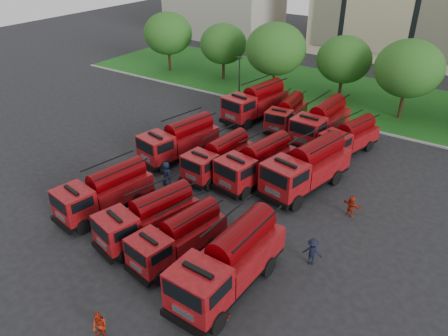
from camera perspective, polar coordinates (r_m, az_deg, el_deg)
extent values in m
plane|color=black|center=(31.43, 0.61, -4.43)|extent=(140.00, 140.00, 0.00)
cube|color=#174D14|center=(52.89, 16.53, 8.90)|extent=(70.00, 16.00, 0.12)
cube|color=gray|center=(45.69, 13.16, 6.16)|extent=(70.00, 0.30, 0.14)
cube|color=gray|center=(80.35, 0.04, 20.40)|extent=(18.00, 12.00, 10.00)
cylinder|color=#382314|center=(60.44, -7.11, 13.61)|extent=(0.36, 0.36, 2.62)
ellipsoid|color=#204614|center=(59.55, -7.33, 17.04)|extent=(6.30, 6.30, 5.36)
cylinder|color=#382314|center=(56.53, -0.08, 12.59)|extent=(0.36, 0.36, 2.38)
ellipsoid|color=#204614|center=(55.66, -0.08, 15.91)|extent=(5.71, 5.71, 4.86)
cylinder|color=#382314|center=(51.34, 6.51, 10.90)|extent=(0.36, 0.36, 2.80)
ellipsoid|color=#204614|center=(50.24, 6.77, 15.19)|extent=(6.72, 6.72, 5.71)
cylinder|color=#382314|center=(51.00, 14.90, 9.77)|extent=(0.36, 0.36, 2.45)
ellipsoid|color=#204614|center=(50.00, 15.41, 13.51)|extent=(5.88, 5.88, 5.00)
cylinder|color=#382314|center=(47.91, 22.12, 7.50)|extent=(0.36, 0.36, 2.73)
ellipsoid|color=#204614|center=(46.76, 23.01, 11.88)|extent=(6.55, 6.55, 5.57)
cylinder|color=black|center=(48.38, 2.00, 11.29)|extent=(0.14, 0.14, 5.00)
cube|color=black|center=(47.65, 2.06, 14.21)|extent=(0.60, 0.25, 0.12)
cube|color=black|center=(31.26, -15.05, -4.42)|extent=(3.29, 6.97, 0.29)
cube|color=black|center=(30.08, -20.46, -6.98)|extent=(2.40, 0.63, 0.34)
cube|color=maroon|center=(29.82, -18.99, -4.39)|extent=(2.66, 2.47, 1.87)
cube|color=black|center=(29.24, -20.94, -4.49)|extent=(1.99, 0.38, 0.81)
cube|color=maroon|center=(31.29, -13.63, -2.50)|extent=(3.05, 4.73, 1.24)
cylinder|color=#500103|center=(30.78, -13.85, -0.89)|extent=(2.08, 4.20, 1.44)
cylinder|color=black|center=(31.24, -19.94, -5.51)|extent=(0.51, 1.09, 1.05)
cylinder|color=black|center=(29.56, -17.90, -7.28)|extent=(0.51, 1.09, 1.05)
cylinder|color=black|center=(32.84, -13.58, -2.63)|extent=(0.51, 1.09, 1.05)
cylinder|color=black|center=(31.25, -11.30, -4.13)|extent=(0.51, 1.09, 1.05)
cube|color=black|center=(28.23, -9.66, -7.82)|extent=(3.66, 6.85, 0.28)
cube|color=black|center=(27.11, -15.58, -10.55)|extent=(2.32, 0.79, 0.33)
cube|color=maroon|center=(26.78, -13.87, -7.85)|extent=(2.71, 2.54, 1.82)
cube|color=black|center=(26.20, -15.96, -7.97)|extent=(1.91, 0.52, 0.79)
cube|color=maroon|center=(28.23, -8.05, -5.80)|extent=(3.26, 4.71, 1.21)
cylinder|color=#500103|center=(27.68, -8.19, -4.13)|extent=(2.31, 4.14, 1.40)
cylinder|color=black|center=(28.19, -15.01, -8.82)|extent=(0.57, 1.07, 1.03)
cylinder|color=black|center=(26.65, -12.77, -11.04)|extent=(0.57, 1.07, 1.03)
cylinder|color=black|center=(29.74, -8.09, -5.75)|extent=(0.57, 1.07, 1.03)
cylinder|color=black|center=(28.29, -5.59, -7.64)|extent=(0.57, 1.07, 1.03)
cube|color=black|center=(26.55, -5.84, -10.36)|extent=(3.01, 6.43, 0.26)
cube|color=black|center=(25.20, -11.32, -13.61)|extent=(2.21, 0.58, 0.31)
cube|color=maroon|center=(24.93, -9.66, -10.78)|extent=(2.45, 2.27, 1.72)
cube|color=black|center=(24.27, -11.60, -11.09)|extent=(1.84, 0.35, 0.75)
cube|color=maroon|center=(26.60, -4.33, -8.24)|extent=(2.79, 4.36, 1.15)
cylinder|color=#500103|center=(26.04, -4.41, -6.60)|extent=(1.91, 3.87, 1.32)
cylinder|color=black|center=(26.21, -11.17, -11.73)|extent=(0.46, 1.01, 0.97)
cylinder|color=black|center=(24.95, -8.29, -13.94)|extent=(0.46, 1.01, 0.97)
cylinder|color=black|center=(28.01, -4.76, -8.09)|extent=(0.46, 1.01, 0.97)
cylinder|color=black|center=(26.84, -1.79, -9.93)|extent=(0.46, 1.01, 0.97)
cube|color=black|center=(24.43, 0.69, -13.94)|extent=(2.72, 7.75, 0.33)
cube|color=black|center=(22.35, -5.38, -19.58)|extent=(2.75, 0.34, 0.38)
cube|color=maroon|center=(22.06, -3.35, -15.41)|extent=(2.75, 2.48, 2.14)
cube|color=black|center=(21.06, -5.55, -16.33)|extent=(2.31, 0.11, 0.93)
cube|color=maroon|center=(24.60, 2.34, -10.87)|extent=(2.82, 5.12, 1.43)
cylinder|color=#500103|center=(23.86, 2.39, -8.73)|extent=(1.76, 4.65, 1.65)
cylinder|color=black|center=(23.50, -6.12, -16.73)|extent=(0.41, 1.22, 1.21)
cylinder|color=black|center=(22.39, -0.92, -19.52)|extent=(0.41, 1.22, 1.21)
cylinder|color=black|center=(26.26, 0.89, -10.61)|extent=(0.41, 1.22, 1.21)
cylinder|color=black|center=(25.27, 5.73, -12.69)|extent=(0.41, 1.22, 1.21)
cube|color=black|center=(37.19, -5.73, 2.30)|extent=(3.63, 7.37, 0.30)
cube|color=black|center=(35.35, -10.17, 0.34)|extent=(2.52, 0.73, 0.35)
cube|color=maroon|center=(35.38, -8.83, 2.67)|extent=(2.85, 2.65, 1.97)
cube|color=black|center=(34.61, -10.37, 2.73)|extent=(2.09, 0.46, 0.86)
cube|color=maroon|center=(37.46, -4.49, 3.95)|extent=(3.32, 5.03, 1.31)
cylinder|color=#500103|center=(37.02, -4.55, 5.45)|extent=(2.30, 4.45, 1.51)
cylinder|color=black|center=(36.69, -10.02, 1.41)|extent=(0.56, 1.16, 1.11)
cylinder|color=black|center=(35.01, -7.79, 0.16)|extent=(0.56, 1.16, 1.11)
cylinder|color=black|center=(39.07, -4.77, 3.57)|extent=(0.56, 1.16, 1.11)
cylinder|color=black|center=(37.49, -2.46, 2.49)|extent=(0.56, 1.16, 1.11)
cube|color=black|center=(34.60, -0.68, 0.15)|extent=(2.69, 6.58, 0.27)
cube|color=black|center=(32.54, -4.36, -2.08)|extent=(2.30, 0.44, 0.32)
cube|color=maroon|center=(32.65, -3.16, 0.27)|extent=(2.42, 2.21, 1.79)
cube|color=black|center=(31.81, -4.42, 0.22)|extent=(1.92, 0.22, 0.78)
cube|color=maroon|center=(34.93, 0.37, 1.82)|extent=(2.62, 4.40, 1.19)
cylinder|color=#500103|center=(34.49, 0.38, 3.26)|extent=(1.72, 3.96, 1.37)
cylinder|color=black|center=(33.73, -4.65, -0.96)|extent=(0.41, 1.03, 1.01)
cylinder|color=black|center=(32.49, -1.95, -2.15)|extent=(0.41, 1.03, 1.01)
cylinder|color=black|center=(36.35, -0.29, 1.51)|extent=(0.41, 1.03, 1.01)
cylinder|color=black|center=(35.20, 2.36, 0.50)|extent=(0.41, 1.03, 1.01)
cube|color=black|center=(33.68, 4.24, -0.71)|extent=(3.47, 7.28, 0.30)
cube|color=black|center=(31.43, 0.05, -3.12)|extent=(2.50, 0.68, 0.35)
cube|color=maroon|center=(31.54, 1.50, -0.51)|extent=(2.79, 2.59, 1.95)
cube|color=black|center=(30.61, 0.10, -0.53)|extent=(2.07, 0.41, 0.85)
cube|color=maroon|center=(34.04, 5.48, 1.12)|extent=(3.20, 4.94, 1.30)
cylinder|color=#500103|center=(33.56, 5.57, 2.72)|extent=(2.20, 4.39, 1.50)
cylinder|color=black|center=(32.71, -0.24, -1.80)|extent=(0.53, 1.14, 1.10)
cylinder|color=black|center=(31.40, 2.77, -3.30)|extent=(0.53, 1.14, 1.10)
cylinder|color=black|center=(35.58, 4.69, 0.84)|extent=(0.53, 1.14, 1.10)
cylinder|color=black|center=(34.37, 7.63, -0.44)|extent=(0.53, 1.14, 1.10)
cube|color=black|center=(33.22, 10.64, -1.49)|extent=(4.08, 8.17, 0.33)
cube|color=black|center=(30.51, 6.23, -4.26)|extent=(2.79, 0.83, 0.39)
cube|color=maroon|center=(30.69, 7.90, -1.28)|extent=(3.17, 2.95, 2.18)
cube|color=black|center=(29.57, 6.46, -1.31)|extent=(2.31, 0.53, 0.95)
cube|color=maroon|center=(33.69, 12.00, 0.58)|extent=(3.71, 5.58, 1.45)
cylinder|color=#500103|center=(33.15, 12.21, 2.37)|extent=(2.58, 4.93, 1.67)
cylinder|color=black|center=(31.91, 5.69, -2.70)|extent=(0.63, 1.28, 1.23)
cylinder|color=black|center=(30.62, 9.34, -4.50)|extent=(0.63, 1.28, 1.23)
cylinder|color=black|center=(35.35, 10.87, 0.29)|extent=(0.63, 1.28, 1.23)
cylinder|color=black|center=(34.19, 14.33, -1.20)|extent=(0.63, 1.28, 1.23)
cube|color=black|center=(44.83, 4.17, 7.30)|extent=(3.71, 7.89, 0.32)
cube|color=black|center=(42.17, 0.80, 5.83)|extent=(2.72, 0.71, 0.38)
cube|color=maroon|center=(42.54, 1.96, 7.88)|extent=(3.01, 2.79, 2.11)
cube|color=black|center=(41.52, 0.85, 8.07)|extent=(2.25, 0.43, 0.92)
cube|color=maroon|center=(45.39, 5.18, 8.71)|extent=(3.44, 5.35, 1.41)
cylinder|color=#500103|center=(45.00, 5.25, 10.08)|extent=(2.35, 4.76, 1.62)
cylinder|color=black|center=(43.66, 0.52, 6.60)|extent=(0.57, 1.24, 1.19)
cylinder|color=black|center=(42.14, 3.00, 5.69)|extent=(0.57, 1.24, 1.19)
cylinder|color=black|center=(47.01, 4.52, 8.21)|extent=(0.57, 1.24, 1.19)
cylinder|color=black|center=(45.60, 6.96, 7.40)|extent=(0.57, 1.24, 1.19)
cube|color=black|center=(43.21, 8.12, 6.01)|extent=(2.64, 6.36, 0.27)
cube|color=black|center=(40.53, 6.50, 4.44)|extent=(2.22, 0.44, 0.31)
cube|color=maroon|center=(40.98, 7.13, 6.28)|extent=(2.35, 2.15, 1.72)
cube|color=black|center=(39.98, 6.63, 6.32)|extent=(1.85, 0.23, 0.75)
cube|color=maroon|center=(43.79, 8.64, 7.30)|extent=(2.56, 4.26, 1.15)
cylinder|color=#500103|center=(43.45, 8.74, 8.45)|extent=(1.69, 3.83, 1.33)
cylinder|color=black|center=(41.60, 5.65, 5.10)|extent=(0.40, 1.00, 0.97)
cylinder|color=black|center=(40.95, 8.27, 4.51)|extent=(0.40, 1.00, 0.97)
cylinder|color=black|center=(44.94, 7.63, 6.87)|extent=(0.40, 1.00, 0.97)
cylinder|color=black|center=(44.34, 10.09, 6.35)|extent=(0.40, 1.00, 0.97)
cube|color=black|center=(41.20, 12.39, 4.59)|extent=(2.87, 7.57, 0.32)
cube|color=black|center=(38.13, 9.87, 2.68)|extent=(2.67, 0.42, 0.37)
cube|color=maroon|center=(38.60, 10.90, 4.97)|extent=(2.73, 2.48, 2.07)
cube|color=black|center=(37.42, 10.12, 5.06)|extent=(2.23, 0.18, 0.90)
cube|color=maroon|center=(41.85, 13.23, 6.16)|extent=(2.88, 5.03, 1.38)
cylinder|color=#500103|center=(41.44, 13.40, 7.60)|extent=(1.85, 4.55, 1.59)
cylinder|color=black|center=(39.46, 9.01, 3.62)|extent=(0.44, 1.19, 1.17)
cylinder|color=black|center=(38.51, 12.17, 2.63)|extent=(0.44, 1.19, 1.17)
cylinder|color=black|center=(43.30, 12.06, 5.71)|extent=(0.44, 1.19, 1.17)
cylinder|color=black|center=(42.44, 15.00, 4.85)|extent=(0.44, 1.19, 1.17)
cube|color=black|center=(39.30, 15.87, 2.69)|extent=(3.50, 6.54, 0.27)
cube|color=black|center=(36.91, 13.14, 1.20)|extent=(2.21, 0.75, 0.31)
cube|color=maroon|center=(37.22, 14.25, 3.11)|extent=(2.59, 2.43, 1.74)
cube|color=black|center=(36.29, 13.42, 3.23)|extent=(1.83, 0.50, 0.76)
cube|color=maroon|center=(39.77, 16.80, 4.02)|extent=(3.11, 4.50, 1.16)
cylinder|color=#500103|center=(39.40, 16.99, 5.26)|extent=(2.20, 3.95, 1.34)
cylinder|color=black|center=(38.06, 12.65, 2.08)|extent=(0.54, 1.03, 0.98)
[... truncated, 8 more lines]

